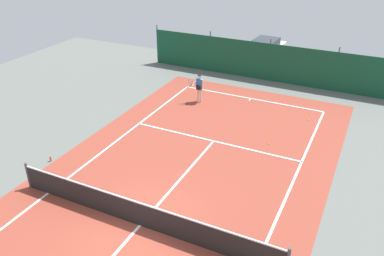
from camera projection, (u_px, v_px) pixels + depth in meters
ground_plane at (140, 225)px, 13.58m from camera, size 36.00×36.00×0.00m
court_surface at (140, 225)px, 13.58m from camera, size 11.02×26.60×0.01m
tennis_net at (139, 214)px, 13.34m from camera, size 10.12×0.10×1.10m
back_fence at (270, 68)px, 25.73m from camera, size 16.30×0.98×2.70m
tennis_player at (199, 86)px, 22.22m from camera, size 0.84×0.65×1.64m
tennis_ball_near_player at (308, 120)px, 20.59m from camera, size 0.07×0.07×0.07m
tennis_ball_midcourt at (269, 143)px, 18.42m from camera, size 0.07×0.07×0.07m
parked_car at (265, 51)px, 28.48m from camera, size 2.23×4.31×1.68m
water_bottle at (51, 159)px, 17.09m from camera, size 0.08×0.08×0.24m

